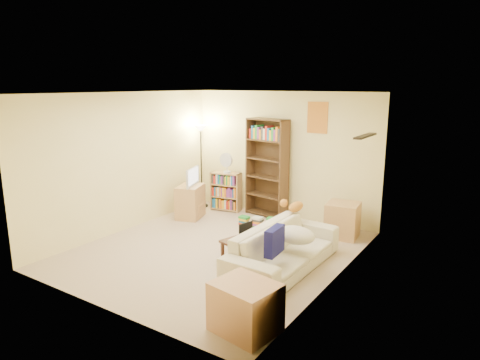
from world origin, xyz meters
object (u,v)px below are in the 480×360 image
object	(u,v)px
laptop	(251,236)
television	(190,177)
sofa	(284,249)
floor_lamp	(201,142)
coffee_table	(248,247)
tv_stand	(190,202)
short_bookshelf	(226,192)
tall_bookshelf	(267,166)
desk_fan	(226,162)
tabby_cat	(294,206)
end_cabinet	(245,307)
mug	(240,241)
side_table	(343,220)

from	to	relation	value
laptop	television	bearing A→B (deg)	85.86
sofa	floor_lamp	xyz separation A→B (m)	(-3.02, 1.92, 1.11)
coffee_table	tv_stand	bearing A→B (deg)	167.35
coffee_table	short_bookshelf	distance (m)	2.69
sofa	tv_stand	xyz separation A→B (m)	(-2.71, 1.16, 0.02)
tall_bookshelf	desk_fan	xyz separation A→B (m)	(-0.86, -0.18, 0.01)
sofa	floor_lamp	size ratio (longest dim) A/B	1.21
tabby_cat	television	world-z (taller)	television
desk_fan	end_cabinet	size ratio (longest dim) A/B	0.64
mug	short_bookshelf	distance (m)	2.90
tv_stand	short_bookshelf	world-z (taller)	short_bookshelf
sofa	television	size ratio (longest dim) A/B	3.43
coffee_table	floor_lamp	world-z (taller)	floor_lamp
tabby_cat	tall_bookshelf	xyz separation A→B (m)	(-1.24, 1.28, 0.33)
side_table	end_cabinet	world-z (taller)	side_table
sofa	tv_stand	world-z (taller)	tv_stand
television	side_table	world-z (taller)	television
tabby_cat	end_cabinet	size ratio (longest dim) A/B	0.73
tabby_cat	floor_lamp	distance (m)	3.05
laptop	side_table	bearing A→B (deg)	-2.66
tall_bookshelf	side_table	xyz separation A→B (m)	(1.73, -0.35, -0.74)
laptop	desk_fan	world-z (taller)	desk_fan
end_cabinet	tall_bookshelf	bearing A→B (deg)	116.66
tv_stand	television	size ratio (longest dim) A/B	1.05
coffee_table	short_bookshelf	size ratio (longest dim) A/B	1.09
end_cabinet	floor_lamp	bearing A→B (deg)	133.62
floor_lamp	laptop	bearing A→B (deg)	-37.70
tabby_cat	coffee_table	size ratio (longest dim) A/B	0.55
tabby_cat	laptop	xyz separation A→B (m)	(-0.34, -0.77, -0.34)
short_bookshelf	mug	bearing A→B (deg)	-60.80
coffee_table	floor_lamp	xyz separation A→B (m)	(-2.42, 1.94, 1.20)
tabby_cat	desk_fan	bearing A→B (deg)	152.27
mug	desk_fan	bearing A→B (deg)	128.90
tabby_cat	tall_bookshelf	distance (m)	1.81
floor_lamp	tv_stand	bearing A→B (deg)	-68.31
sofa	laptop	xyz separation A→B (m)	(-0.60, 0.06, 0.06)
mug	tall_bookshelf	size ratio (longest dim) A/B	0.07
sofa	tabby_cat	bearing A→B (deg)	18.61
tv_stand	end_cabinet	size ratio (longest dim) A/B	0.99
tv_stand	mug	bearing A→B (deg)	-53.01
desk_fan	short_bookshelf	bearing A→B (deg)	136.88
television	tall_bookshelf	distance (m)	1.56
desk_fan	tv_stand	bearing A→B (deg)	-115.07
tall_bookshelf	floor_lamp	bearing A→B (deg)	-163.73
television	side_table	bearing A→B (deg)	-97.57
coffee_table	tall_bookshelf	world-z (taller)	tall_bookshelf
sofa	coffee_table	size ratio (longest dim) A/B	2.41
tv_stand	floor_lamp	distance (m)	1.37
mug	end_cabinet	xyz separation A→B (m)	(0.97, -1.38, -0.12)
sofa	television	bearing A→B (deg)	67.94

